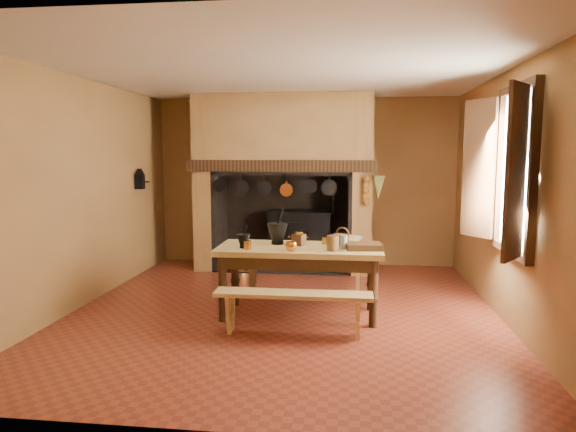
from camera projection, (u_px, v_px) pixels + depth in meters
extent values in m
plane|color=maroon|center=(284.00, 310.00, 6.17)|extent=(5.50, 5.50, 0.00)
plane|color=silver|center=(284.00, 72.00, 5.83)|extent=(5.50, 5.50, 0.00)
cube|color=olive|center=(305.00, 182.00, 8.71)|extent=(5.00, 0.02, 2.80)
cube|color=olive|center=(83.00, 192.00, 6.30)|extent=(0.02, 5.50, 2.80)
cube|color=olive|center=(507.00, 197.00, 5.70)|extent=(0.02, 5.50, 2.80)
cube|color=olive|center=(229.00, 227.00, 3.29)|extent=(5.00, 0.02, 2.80)
cube|color=olive|center=(209.00, 183.00, 8.45)|extent=(0.30, 0.90, 2.80)
cube|color=olive|center=(362.00, 184.00, 8.15)|extent=(0.30, 0.90, 2.80)
cube|color=olive|center=(284.00, 133.00, 8.21)|extent=(2.20, 0.90, 1.20)
cube|color=black|center=(281.00, 166.00, 7.87)|extent=(2.95, 0.22, 0.18)
cube|color=black|center=(287.00, 217.00, 8.79)|extent=(2.20, 0.06, 1.60)
cube|color=black|center=(284.00, 267.00, 8.47)|extent=(2.20, 0.90, 0.02)
cube|color=black|center=(300.00, 240.00, 8.53)|extent=(1.00, 0.50, 0.90)
cube|color=black|center=(300.00, 212.00, 8.46)|extent=(1.04, 0.54, 0.04)
cube|color=black|center=(299.00, 236.00, 8.27)|extent=(0.35, 0.02, 0.45)
cylinder|color=black|center=(334.00, 192.00, 8.37)|extent=(0.10, 0.10, 0.70)
cylinder|color=#C3812D|center=(289.00, 236.00, 8.26)|extent=(0.03, 0.03, 0.03)
cylinder|color=#C3812D|center=(308.00, 237.00, 8.23)|extent=(0.03, 0.03, 0.03)
cylinder|color=#C3812D|center=(240.00, 261.00, 8.55)|extent=(0.40, 0.40, 0.20)
cylinder|color=#C3812D|center=(239.00, 265.00, 8.30)|extent=(0.34, 0.34, 0.18)
cube|color=black|center=(229.00, 261.00, 8.67)|extent=(0.18, 0.18, 0.16)
cone|color=#5D6630|center=(378.00, 187.00, 7.62)|extent=(0.20, 0.20, 0.35)
cube|color=white|center=(518.00, 171.00, 5.27)|extent=(0.02, 1.00, 1.60)
cube|color=#321C10|center=(519.00, 87.00, 5.17)|extent=(0.08, 1.16, 0.08)
cube|color=#321C10|center=(511.00, 251.00, 5.38)|extent=(0.08, 1.16, 0.08)
cube|color=#321C10|center=(516.00, 173.00, 4.63)|extent=(0.29, 0.39, 1.60)
cube|color=#321C10|center=(479.00, 169.00, 5.97)|extent=(0.29, 0.39, 1.60)
cube|color=black|center=(140.00, 182.00, 7.81)|extent=(0.12, 0.12, 0.22)
cone|color=black|center=(140.00, 172.00, 7.79)|extent=(0.16, 0.16, 0.10)
cylinder|color=black|center=(146.00, 182.00, 7.80)|extent=(0.12, 0.02, 0.02)
cube|color=tan|center=(300.00, 249.00, 5.89)|extent=(1.88, 0.83, 0.06)
cube|color=#321C10|center=(300.00, 258.00, 5.90)|extent=(1.75, 0.71, 0.15)
cylinder|color=#321C10|center=(223.00, 289.00, 5.73)|extent=(0.09, 0.09, 0.75)
cylinder|color=#321C10|center=(374.00, 293.00, 5.53)|extent=(0.09, 0.09, 0.75)
cylinder|color=#321C10|center=(235.00, 275.00, 6.35)|extent=(0.09, 0.09, 0.75)
cylinder|color=#321C10|center=(371.00, 279.00, 6.15)|extent=(0.09, 0.09, 0.75)
cube|color=tan|center=(293.00, 294.00, 5.27)|extent=(1.63, 0.29, 0.04)
cube|color=tan|center=(305.00, 265.00, 6.61)|extent=(1.68, 0.29, 0.04)
cylinder|color=black|center=(278.00, 242.00, 6.06)|extent=(0.15, 0.15, 0.04)
cone|color=black|center=(278.00, 232.00, 6.05)|extent=(0.25, 0.25, 0.20)
cylinder|color=black|center=(280.00, 217.00, 6.02)|extent=(0.10, 0.05, 0.20)
cylinder|color=black|center=(244.00, 247.00, 5.80)|extent=(0.09, 0.09, 0.03)
cone|color=black|center=(244.00, 240.00, 5.79)|extent=(0.15, 0.15, 0.13)
cylinder|color=black|center=(245.00, 230.00, 5.78)|extent=(0.06, 0.03, 0.13)
cube|color=#321C10|center=(299.00, 240.00, 5.97)|extent=(0.17, 0.17, 0.13)
cylinder|color=#C3812D|center=(299.00, 233.00, 5.96)|extent=(0.10, 0.10, 0.03)
cylinder|color=black|center=(303.00, 230.00, 5.95)|extent=(0.11, 0.06, 0.04)
cylinder|color=#C3812D|center=(248.00, 245.00, 5.72)|extent=(0.10, 0.10, 0.10)
cylinder|color=#C3812D|center=(325.00, 241.00, 6.05)|extent=(0.10, 0.10, 0.08)
imported|color=#B5B28B|center=(350.00, 240.00, 6.11)|extent=(0.33, 0.33, 0.07)
cylinder|color=brown|center=(333.00, 243.00, 5.64)|extent=(0.15, 0.15, 0.17)
cylinder|color=beige|center=(344.00, 242.00, 5.77)|extent=(0.11, 0.11, 0.15)
cube|color=#462B15|center=(342.00, 240.00, 5.99)|extent=(0.26, 0.23, 0.12)
torus|color=#462B15|center=(342.00, 234.00, 5.98)|extent=(0.17, 0.08, 0.18)
cube|color=#321C10|center=(364.00, 246.00, 5.72)|extent=(0.42, 0.32, 0.07)
imported|color=#C3812D|center=(291.00, 246.00, 5.61)|extent=(0.15, 0.15, 0.10)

